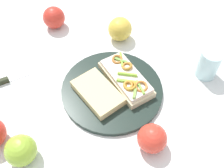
{
  "coord_description": "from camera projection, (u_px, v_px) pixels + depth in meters",
  "views": [
    {
      "loc": [
        -0.39,
        -0.24,
        0.63
      ],
      "look_at": [
        0.0,
        0.0,
        0.03
      ],
      "focal_mm": 43.73,
      "sensor_mm": 36.0,
      "label": 1
    }
  ],
  "objects": [
    {
      "name": "bread_slice_side",
      "position": [
        98.0,
        93.0,
        0.75
      ],
      "size": [
        0.13,
        0.16,
        0.02
      ],
      "primitive_type": "cube",
      "rotation": [
        0.0,
        0.0,
        4.35
      ],
      "color": "beige",
      "rests_on": "plate"
    },
    {
      "name": "knife",
      "position": [
        3.0,
        81.0,
        0.79
      ],
      "size": [
        0.11,
        0.07,
        0.02
      ],
      "rotation": [
        0.0,
        0.0,
        5.72
      ],
      "color": "silver",
      "rests_on": "ground_plane"
    },
    {
      "name": "sandwich",
      "position": [
        126.0,
        78.0,
        0.77
      ],
      "size": [
        0.15,
        0.2,
        0.04
      ],
      "rotation": [
        0.0,
        0.0,
        4.24
      ],
      "color": "beige",
      "rests_on": "plate"
    },
    {
      "name": "apple_2",
      "position": [
        21.0,
        150.0,
        0.63
      ],
      "size": [
        0.09,
        0.09,
        0.08
      ],
      "primitive_type": "sphere",
      "rotation": [
        0.0,
        0.0,
        4.44
      ],
      "color": "#8FB634",
      "rests_on": "ground_plane"
    },
    {
      "name": "drinking_glass",
      "position": [
        209.0,
        64.0,
        0.79
      ],
      "size": [
        0.06,
        0.06,
        0.09
      ],
      "primitive_type": "cylinder",
      "color": "silver",
      "rests_on": "ground_plane"
    },
    {
      "name": "apple_4",
      "position": [
        54.0,
        18.0,
        0.92
      ],
      "size": [
        0.11,
        0.11,
        0.07
      ],
      "primitive_type": "sphere",
      "rotation": [
        0.0,
        0.0,
        5.47
      ],
      "color": "red",
      "rests_on": "ground_plane"
    },
    {
      "name": "apple_0",
      "position": [
        152.0,
        138.0,
        0.65
      ],
      "size": [
        0.1,
        0.1,
        0.07
      ],
      "primitive_type": "sphere",
      "rotation": [
        0.0,
        0.0,
        3.88
      ],
      "color": "red",
      "rests_on": "ground_plane"
    },
    {
      "name": "ground_plane",
      "position": [
        112.0,
        91.0,
        0.78
      ],
      "size": [
        2.0,
        2.0,
        0.0
      ],
      "primitive_type": "plane",
      "color": "silver",
      "rests_on": "ground"
    },
    {
      "name": "apple_1",
      "position": [
        120.0,
        29.0,
        0.89
      ],
      "size": [
        0.08,
        0.08,
        0.08
      ],
      "primitive_type": "sphere",
      "rotation": [
        0.0,
        0.0,
        4.78
      ],
      "color": "gold",
      "rests_on": "ground_plane"
    },
    {
      "name": "plate",
      "position": [
        112.0,
        90.0,
        0.78
      ],
      "size": [
        0.29,
        0.29,
        0.01
      ],
      "primitive_type": "cylinder",
      "color": "#1D2B25",
      "rests_on": "ground_plane"
    }
  ]
}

